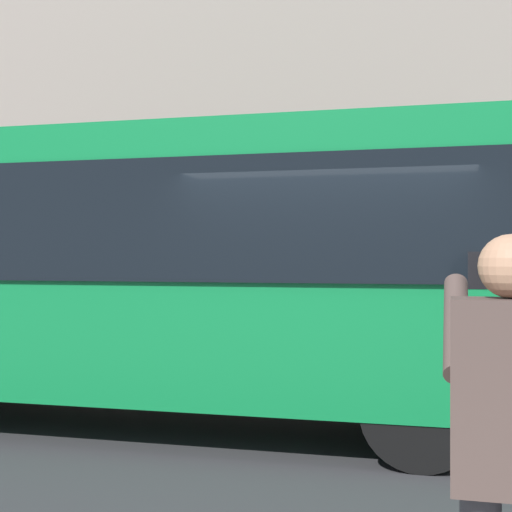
# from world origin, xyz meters

# --- Properties ---
(ground_plane) EXTENTS (60.00, 60.00, 0.00)m
(ground_plane) POSITION_xyz_m (0.00, 0.00, 0.00)
(ground_plane) COLOR #2B2B2D
(building_facade_far) EXTENTS (28.00, 1.55, 12.00)m
(building_facade_far) POSITION_xyz_m (-0.02, -6.80, 5.99)
(building_facade_far) COLOR gray
(building_facade_far) RESTS_ON ground_plane
(red_bus) EXTENTS (9.05, 2.54, 3.08)m
(red_bus) POSITION_xyz_m (2.23, -0.49, 1.68)
(red_bus) COLOR #0F7238
(red_bus) RESTS_ON ground_plane
(pedestrian_photographer) EXTENTS (0.53, 0.52, 1.70)m
(pedestrian_photographer) POSITION_xyz_m (-1.24, 4.21, 1.14)
(pedestrian_photographer) COLOR #2D2D33
(pedestrian_photographer) RESTS_ON sidewalk_curb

